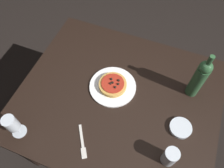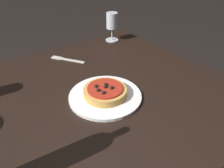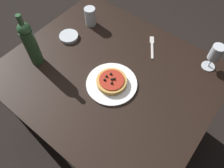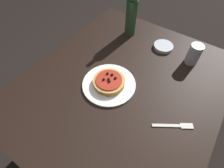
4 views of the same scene
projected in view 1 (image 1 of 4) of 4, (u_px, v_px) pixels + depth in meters
The scene contains 9 objects.
ground_plane at pixel (116, 137), 1.92m from camera, with size 14.00×14.00×0.00m, color black.
dining_table at pixel (118, 104), 1.36m from camera, with size 1.16×0.99×0.74m.
dinner_plate at pixel (113, 86), 1.31m from camera, with size 0.28×0.28×0.01m.
pizza at pixel (113, 84), 1.29m from camera, with size 0.17×0.17×0.04m.
wine_glass at pixel (12, 124), 1.08m from camera, with size 0.08×0.08×0.17m.
wine_bottle at pixel (199, 78), 1.17m from camera, with size 0.07×0.07×0.33m.
water_cup at pixel (170, 157), 1.04m from camera, with size 0.07×0.07×0.12m.
side_bowl at pixel (180, 128), 1.17m from camera, with size 0.12×0.12×0.02m.
fork at pixel (83, 143), 1.14m from camera, with size 0.12×0.16×0.00m.
Camera 1 is at (0.19, -0.58, 1.88)m, focal length 35.00 mm.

